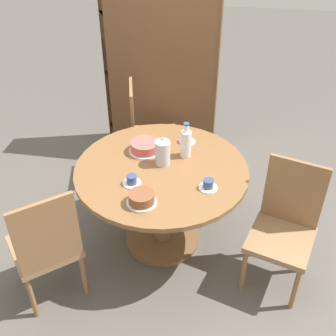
{
  "coord_description": "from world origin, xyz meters",
  "views": [
    {
      "loc": [
        0.45,
        -2.4,
        2.5
      ],
      "look_at": [
        0.0,
        0.29,
        0.52
      ],
      "focal_mm": 45.0,
      "sensor_mm": 36.0,
      "label": 1
    }
  ],
  "objects_px": {
    "water_bottle": "(186,143)",
    "cup_c": "(132,180)",
    "cake_second": "(142,199)",
    "cup_a": "(187,139)",
    "bookshelf": "(161,76)",
    "chair_c": "(285,226)",
    "cake_main": "(145,147)",
    "chair_b": "(46,246)",
    "coffee_pot": "(162,152)",
    "chair_a": "(147,132)",
    "cup_b": "(208,185)"
  },
  "relations": [
    {
      "from": "water_bottle",
      "to": "cup_c",
      "type": "xyz_separation_m",
      "value": [
        -0.32,
        -0.4,
        -0.09
      ]
    },
    {
      "from": "cake_second",
      "to": "cup_a",
      "type": "height_order",
      "value": "cake_second"
    },
    {
      "from": "cup_c",
      "to": "bookshelf",
      "type": "bearing_deg",
      "value": 93.09
    },
    {
      "from": "bookshelf",
      "to": "cup_a",
      "type": "xyz_separation_m",
      "value": [
        0.39,
        -1.03,
        -0.05
      ]
    },
    {
      "from": "cake_second",
      "to": "cup_c",
      "type": "height_order",
      "value": "cake_second"
    },
    {
      "from": "chair_c",
      "to": "cake_main",
      "type": "height_order",
      "value": "chair_c"
    },
    {
      "from": "chair_c",
      "to": "cup_c",
      "type": "relative_size",
      "value": 7.33
    },
    {
      "from": "water_bottle",
      "to": "cup_c",
      "type": "bearing_deg",
      "value": -128.63
    },
    {
      "from": "cake_second",
      "to": "cup_c",
      "type": "xyz_separation_m",
      "value": [
        -0.11,
        0.19,
        -0.01
      ]
    },
    {
      "from": "chair_b",
      "to": "water_bottle",
      "type": "bearing_deg",
      "value": -174.52
    },
    {
      "from": "cup_a",
      "to": "cup_c",
      "type": "bearing_deg",
      "value": -117.33
    },
    {
      "from": "coffee_pot",
      "to": "cup_a",
      "type": "xyz_separation_m",
      "value": [
        0.14,
        0.32,
        -0.07
      ]
    },
    {
      "from": "bookshelf",
      "to": "cup_c",
      "type": "distance_m",
      "value": 1.62
    },
    {
      "from": "chair_a",
      "to": "cake_main",
      "type": "distance_m",
      "value": 0.75
    },
    {
      "from": "chair_c",
      "to": "bookshelf",
      "type": "xyz_separation_m",
      "value": [
        -1.15,
        1.6,
        0.32
      ]
    },
    {
      "from": "chair_b",
      "to": "cup_a",
      "type": "height_order",
      "value": "chair_b"
    },
    {
      "from": "chair_b",
      "to": "bookshelf",
      "type": "height_order",
      "value": "bookshelf"
    },
    {
      "from": "chair_b",
      "to": "bookshelf",
      "type": "relative_size",
      "value": 0.55
    },
    {
      "from": "cup_b",
      "to": "cup_c",
      "type": "relative_size",
      "value": 1.0
    },
    {
      "from": "chair_a",
      "to": "cup_b",
      "type": "xyz_separation_m",
      "value": [
        0.65,
        -1.05,
        0.27
      ]
    },
    {
      "from": "water_bottle",
      "to": "cake_second",
      "type": "relative_size",
      "value": 1.41
    },
    {
      "from": "coffee_pot",
      "to": "cake_second",
      "type": "bearing_deg",
      "value": -96.53
    },
    {
      "from": "chair_b",
      "to": "chair_a",
      "type": "bearing_deg",
      "value": -143.55
    },
    {
      "from": "chair_b",
      "to": "cake_main",
      "type": "xyz_separation_m",
      "value": [
        0.49,
        0.83,
        0.28
      ]
    },
    {
      "from": "chair_a",
      "to": "chair_c",
      "type": "relative_size",
      "value": 1.0
    },
    {
      "from": "coffee_pot",
      "to": "water_bottle",
      "type": "height_order",
      "value": "water_bottle"
    },
    {
      "from": "chair_a",
      "to": "coffee_pot",
      "type": "xyz_separation_m",
      "value": [
        0.29,
        -0.81,
        0.35
      ]
    },
    {
      "from": "chair_c",
      "to": "coffee_pot",
      "type": "height_order",
      "value": "coffee_pot"
    },
    {
      "from": "chair_b",
      "to": "water_bottle",
      "type": "xyz_separation_m",
      "value": [
        0.8,
        0.82,
        0.36
      ]
    },
    {
      "from": "chair_b",
      "to": "cake_second",
      "type": "xyz_separation_m",
      "value": [
        0.59,
        0.24,
        0.28
      ]
    },
    {
      "from": "cup_a",
      "to": "chair_b",
      "type": "bearing_deg",
      "value": -127.85
    },
    {
      "from": "chair_a",
      "to": "cake_main",
      "type": "relative_size",
      "value": 3.88
    },
    {
      "from": "coffee_pot",
      "to": "water_bottle",
      "type": "relative_size",
      "value": 0.8
    },
    {
      "from": "cup_b",
      "to": "chair_a",
      "type": "bearing_deg",
      "value": 121.7
    },
    {
      "from": "chair_b",
      "to": "bookshelf",
      "type": "bearing_deg",
      "value": -141.29
    },
    {
      "from": "coffee_pot",
      "to": "cup_c",
      "type": "height_order",
      "value": "coffee_pot"
    },
    {
      "from": "cake_main",
      "to": "cup_c",
      "type": "xyz_separation_m",
      "value": [
        -0.0,
        -0.4,
        -0.01
      ]
    },
    {
      "from": "chair_a",
      "to": "cake_second",
      "type": "height_order",
      "value": "chair_a"
    },
    {
      "from": "cake_main",
      "to": "cup_a",
      "type": "height_order",
      "value": "cake_main"
    },
    {
      "from": "cake_second",
      "to": "cup_c",
      "type": "distance_m",
      "value": 0.22
    },
    {
      "from": "cup_c",
      "to": "cup_a",
      "type": "bearing_deg",
      "value": 62.67
    },
    {
      "from": "coffee_pot",
      "to": "cup_a",
      "type": "bearing_deg",
      "value": 65.84
    },
    {
      "from": "chair_a",
      "to": "chair_c",
      "type": "distance_m",
      "value": 1.6
    },
    {
      "from": "bookshelf",
      "to": "water_bottle",
      "type": "height_order",
      "value": "bookshelf"
    },
    {
      "from": "coffee_pot",
      "to": "cup_c",
      "type": "relative_size",
      "value": 1.74
    },
    {
      "from": "cake_second",
      "to": "chair_b",
      "type": "bearing_deg",
      "value": -157.83
    },
    {
      "from": "chair_b",
      "to": "cup_b",
      "type": "distance_m",
      "value": 1.14
    },
    {
      "from": "chair_b",
      "to": "cup_a",
      "type": "distance_m",
      "value": 1.31
    },
    {
      "from": "chair_b",
      "to": "cake_second",
      "type": "relative_size",
      "value": 4.76
    },
    {
      "from": "coffee_pot",
      "to": "cup_c",
      "type": "xyz_separation_m",
      "value": [
        -0.16,
        -0.27,
        -0.07
      ]
    }
  ]
}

